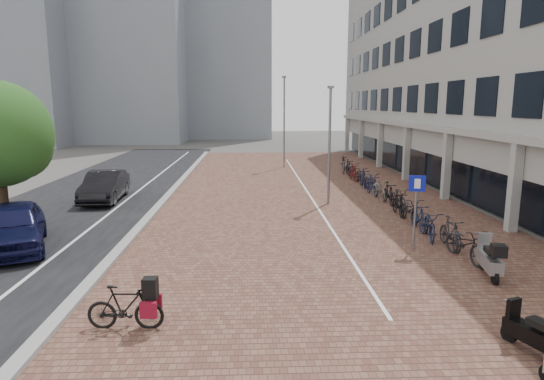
{
  "coord_description": "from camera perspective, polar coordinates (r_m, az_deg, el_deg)",
  "views": [
    {
      "loc": [
        -0.85,
        -12.4,
        4.71
      ],
      "look_at": [
        0.0,
        6.0,
        1.3
      ],
      "focal_mm": 30.85,
      "sensor_mm": 36.0,
      "label": 1
    }
  ],
  "objects": [
    {
      "name": "lamp_near",
      "position": [
        21.99,
        7.01,
        5.23
      ],
      "size": [
        0.12,
        0.12,
        5.45
      ],
      "primitive_type": "cylinder",
      "color": "gray",
      "rests_on": "ground"
    },
    {
      "name": "curb",
      "position": [
        25.19,
        -12.31,
        -0.37
      ],
      "size": [
        0.35,
        42.0,
        0.14
      ],
      "primitive_type": "cube",
      "color": "gray",
      "rests_on": "ground"
    },
    {
      "name": "lane_line",
      "position": [
        25.59,
        -16.5,
        -0.5
      ],
      "size": [
        0.12,
        44.0,
        0.0
      ],
      "primitive_type": "cube",
      "color": "white",
      "rests_on": "street_asphalt"
    },
    {
      "name": "ground",
      "position": [
        13.29,
        1.21,
        -10.27
      ],
      "size": [
        140.0,
        140.0,
        0.0
      ],
      "primitive_type": "plane",
      "color": "#474442",
      "rests_on": "ground"
    },
    {
      "name": "parking_line",
      "position": [
        25.03,
        4.4,
        -0.31
      ],
      "size": [
        0.1,
        30.0,
        0.0
      ],
      "primitive_type": "cube",
      "color": "white",
      "rests_on": "plaza_brick"
    },
    {
      "name": "plaza_brick",
      "position": [
        25.01,
        3.95,
        -0.37
      ],
      "size": [
        14.5,
        42.0,
        0.04
      ],
      "primitive_type": "cube",
      "color": "brown",
      "rests_on": "ground"
    },
    {
      "name": "scooter_front",
      "position": [
        14.2,
        25.03,
        -7.48
      ],
      "size": [
        0.84,
        1.72,
        1.13
      ],
      "primitive_type": null,
      "rotation": [
        0.0,
        0.0,
        -0.2
      ],
      "color": "gray",
      "rests_on": "ground"
    },
    {
      "name": "street_tree",
      "position": [
        19.55,
        -30.12,
        5.62
      ],
      "size": [
        3.82,
        3.82,
        5.55
      ],
      "color": "#382619",
      "rests_on": "ground"
    },
    {
      "name": "car_dark",
      "position": [
        24.28,
        -19.74,
        0.44
      ],
      "size": [
        1.78,
        4.53,
        1.47
      ],
      "primitive_type": "imported",
      "rotation": [
        0.0,
        0.0,
        0.05
      ],
      "color": "black",
      "rests_on": "ground"
    },
    {
      "name": "bg_towers",
      "position": [
        63.48,
        -15.71,
        18.49
      ],
      "size": [
        33.0,
        23.0,
        32.0
      ],
      "color": "gray",
      "rests_on": "ground"
    },
    {
      "name": "bike_row",
      "position": [
        24.3,
        12.81,
        0.3
      ],
      "size": [
        1.25,
        21.47,
        1.05
      ],
      "color": "black",
      "rests_on": "ground"
    },
    {
      "name": "hero_bike",
      "position": [
        10.57,
        -17.49,
        -13.43
      ],
      "size": [
        1.65,
        0.56,
        1.15
      ],
      "rotation": [
        0.0,
        0.0,
        1.51
      ],
      "color": "black",
      "rests_on": "ground"
    },
    {
      "name": "parking_sign",
      "position": [
        15.65,
        17.17,
        -1.22
      ],
      "size": [
        0.51,
        0.16,
        2.47
      ],
      "rotation": [
        0.0,
        0.0,
        -0.24
      ],
      "color": "slate",
      "rests_on": "ground"
    },
    {
      "name": "car_navy",
      "position": [
        17.42,
        -28.99,
        -3.9
      ],
      "size": [
        3.4,
        4.91,
        1.55
      ],
      "primitive_type": "imported",
      "rotation": [
        0.0,
        0.0,
        0.38
      ],
      "color": "#0E0F34",
      "rests_on": "ground"
    },
    {
      "name": "scooter_mid",
      "position": [
        10.45,
        29.33,
        -14.79
      ],
      "size": [
        0.88,
        1.46,
        0.96
      ],
      "primitive_type": null,
      "rotation": [
        0.0,
        0.0,
        0.34
      ],
      "color": "black",
      "rests_on": "ground"
    },
    {
      "name": "street_asphalt",
      "position": [
        26.15,
        -20.76,
        -0.57
      ],
      "size": [
        8.0,
        50.0,
        0.03
      ],
      "primitive_type": "cube",
      "color": "black",
      "rests_on": "ground"
    },
    {
      "name": "office_building",
      "position": [
        31.8,
        24.17,
        16.35
      ],
      "size": [
        8.4,
        40.0,
        15.0
      ],
      "color": "gray",
      "rests_on": "ground"
    },
    {
      "name": "lamp_far",
      "position": [
        34.77,
        1.48,
        8.18
      ],
      "size": [
        0.12,
        0.12,
        6.62
      ],
      "primitive_type": "cylinder",
      "color": "slate",
      "rests_on": "ground"
    }
  ]
}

